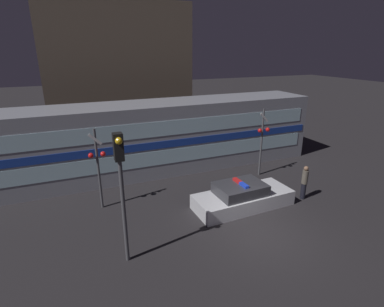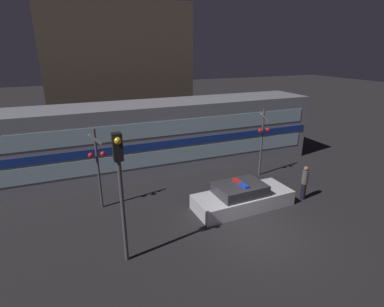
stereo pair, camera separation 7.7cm
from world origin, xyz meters
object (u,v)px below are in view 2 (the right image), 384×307
Objects in this scene: police_car at (242,197)px; traffic_light_corner at (120,177)px; pedestrian at (304,182)px; crossing_signal_near at (262,138)px; train at (152,138)px.

traffic_light_corner is (-5.82, -1.72, 2.76)m from police_car.
police_car is at bearing 171.33° from pedestrian.
crossing_signal_near is at bearing 41.68° from police_car.
train reaches higher than crossing_signal_near.
crossing_signal_near is at bearing -29.95° from train.
pedestrian is 0.44× the size of crossing_signal_near.
traffic_light_corner is at bearing -165.46° from police_car.
traffic_light_corner is (-8.82, -4.58, 0.95)m from crossing_signal_near.
traffic_light_corner is at bearing -172.28° from pedestrian.
train reaches higher than pedestrian.
traffic_light_corner is (-3.17, -7.84, 1.16)m from train.
police_car is 6.67m from traffic_light_corner.
police_car is at bearing -66.54° from train.
train is at bearing 150.05° from crossing_signal_near.
police_car is 1.02× the size of traffic_light_corner.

